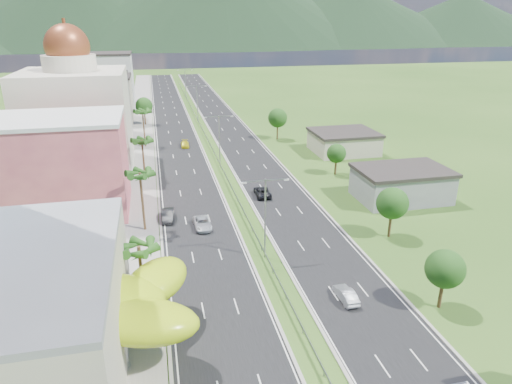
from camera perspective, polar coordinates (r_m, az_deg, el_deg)
ground at (r=52.84m, az=3.76°, el=-13.30°), size 500.00×500.00×0.00m
road_left at (r=135.14m, az=-10.22°, el=7.99°), size 11.00×260.00×0.04m
road_right at (r=136.56m, az=-3.86°, el=8.41°), size 11.00×260.00×0.04m
sidewalk_left at (r=135.09m, az=-14.27°, el=7.69°), size 7.00×260.00×0.12m
median_guardrail at (r=118.09m, az=-6.10°, el=6.63°), size 0.10×216.06×0.76m
streetlight_median_b at (r=58.05m, az=1.16°, el=-2.32°), size 6.04×0.25×11.00m
streetlight_median_c at (r=95.43m, az=-4.62°, el=7.02°), size 6.04×0.25×11.00m
streetlight_median_d at (r=139.24m, az=-7.37°, el=11.36°), size 6.04×0.25×11.00m
streetlight_median_e at (r=183.62m, az=-8.84°, el=13.60°), size 6.04×0.25×11.00m
lime_canopy at (r=45.68m, az=-20.07°, el=-13.25°), size 18.00×15.00×7.40m
pink_shophouse at (r=78.48m, az=-23.28°, el=2.81°), size 20.00×15.00×15.00m
domed_building at (r=99.61m, az=-21.48°, el=8.95°), size 20.00×20.00×28.70m
midrise_grey at (r=124.46m, az=-19.31°, el=9.81°), size 16.00×15.00×16.00m
midrise_beige at (r=146.28m, az=-18.42°, el=10.84°), size 16.00×15.00×13.00m
midrise_white at (r=168.60m, az=-17.89°, el=12.99°), size 16.00×15.00×18.00m
shed_near at (r=82.85m, az=17.70°, el=0.79°), size 15.00×10.00×5.00m
shed_far at (r=109.32m, az=10.89°, el=6.05°), size 14.00×12.00×4.40m
palm_tree_b at (r=49.33m, az=-14.42°, el=-7.08°), size 3.60×3.60×8.10m
palm_tree_c at (r=67.23m, az=-14.29°, el=1.93°), size 3.60×3.60×9.60m
palm_tree_d at (r=89.56m, az=-14.07°, el=6.04°), size 3.60×3.60×8.60m
palm_tree_e at (r=113.79m, az=-14.00°, el=9.56°), size 3.60×3.60×9.40m
leafy_tree_lfar at (r=138.87m, az=-13.83°, el=10.41°), size 4.90×4.90×8.05m
leafy_tree_ra at (r=52.97m, az=22.56°, el=-8.89°), size 4.20×4.20×6.90m
leafy_tree_rb at (r=67.12m, az=16.69°, el=-1.38°), size 4.55×4.55×7.47m
leafy_tree_rc at (r=92.40m, az=10.03°, el=4.76°), size 3.85×3.85×6.33m
leafy_tree_rd at (r=118.40m, az=2.72°, el=9.23°), size 4.90×4.90×8.05m
mountain_ridge at (r=497.98m, az=-4.47°, el=17.55°), size 860.00×140.00×90.00m
car_dark_left at (r=72.59m, az=-10.93°, el=-2.85°), size 2.07×4.94×1.59m
car_silver_mid_left at (r=69.18m, az=-6.72°, el=-3.90°), size 2.58×5.31×1.45m
car_yellow_far_left at (r=113.40m, az=-8.87°, el=5.94°), size 2.06×4.71×1.35m
car_silver_right at (r=53.21m, az=11.18°, el=-12.46°), size 1.61×4.32×1.41m
car_dark_far_right at (r=80.81m, az=0.80°, el=0.03°), size 2.75×5.55×1.51m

